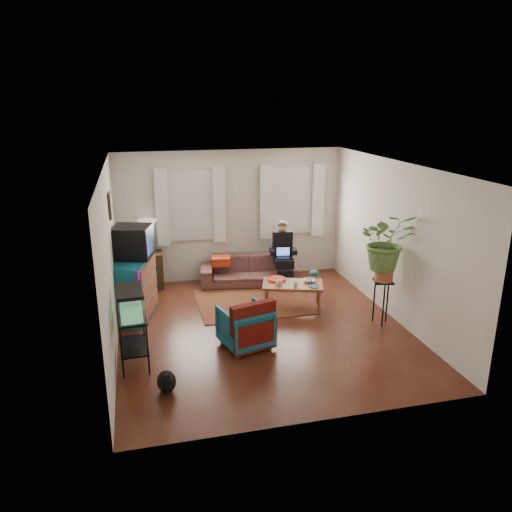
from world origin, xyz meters
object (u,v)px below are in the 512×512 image
object	(u,v)px
sofa	(249,266)
plant_stand	(382,302)
armchair	(245,325)
coffee_table	(292,295)
dresser	(132,288)
aquarium_stand	(133,341)
side_table	(150,270)

from	to	relation	value
sofa	plant_stand	xyz separation A→B (m)	(1.69, -2.32, 0.00)
armchair	coffee_table	distance (m)	1.69
sofa	plant_stand	bearing A→B (deg)	-45.25
dresser	coffee_table	size ratio (longest dim) A/B	1.06
aquarium_stand	armchair	distance (m)	1.62
side_table	aquarium_stand	xyz separation A→B (m)	(-0.35, -3.03, 0.02)
dresser	coffee_table	world-z (taller)	dresser
sofa	side_table	world-z (taller)	sofa
dresser	plant_stand	size ratio (longest dim) A/B	1.50
aquarium_stand	dresser	bearing A→B (deg)	86.51
coffee_table	plant_stand	distance (m)	1.57
aquarium_stand	side_table	bearing A→B (deg)	80.25
coffee_table	side_table	bearing A→B (deg)	164.27
dresser	sofa	bearing A→B (deg)	40.23
aquarium_stand	plant_stand	world-z (taller)	aquarium_stand
dresser	aquarium_stand	size ratio (longest dim) A/B	1.49
armchair	coffee_table	bearing A→B (deg)	-147.66
coffee_table	plant_stand	size ratio (longest dim) A/B	1.41
side_table	sofa	bearing A→B (deg)	-7.95
dresser	side_table	bearing A→B (deg)	90.83
dresser	aquarium_stand	world-z (taller)	dresser
aquarium_stand	plant_stand	distance (m)	3.97
armchair	plant_stand	size ratio (longest dim) A/B	0.93
dresser	coffee_table	distance (m)	2.77
armchair	plant_stand	bearing A→B (deg)	170.59
side_table	armchair	distance (m)	3.09
armchair	plant_stand	xyz separation A→B (m)	(2.33, 0.24, 0.03)
armchair	sofa	bearing A→B (deg)	-119.41
side_table	plant_stand	xyz separation A→B (m)	(3.59, -2.59, 0.02)
side_table	coffee_table	xyz separation A→B (m)	(2.40, -1.58, -0.14)
armchair	plant_stand	world-z (taller)	plant_stand
aquarium_stand	plant_stand	size ratio (longest dim) A/B	1.00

